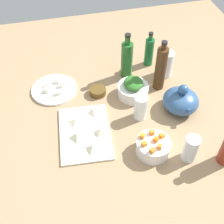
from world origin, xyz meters
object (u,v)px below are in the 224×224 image
at_px(cutting_board, 85,133).
at_px(bowl_carrots, 153,147).
at_px(bowl_small_side, 98,91).
at_px(bottle_1, 149,51).
at_px(drinking_glass_0, 166,64).
at_px(bottle_2, 127,59).
at_px(bowl_greens, 133,91).
at_px(drinking_glass_1, 140,107).
at_px(teapot, 181,101).
at_px(bottle_0, 161,68).
at_px(plate_tofu, 54,90).
at_px(drinking_glass_2, 191,149).

distance_m(cutting_board, bowl_carrots, 0.30).
distance_m(bowl_small_side, bottle_1, 0.36).
relative_size(bowl_carrots, drinking_glass_0, 1.00).
height_order(cutting_board, bottle_2, bottle_2).
distance_m(bowl_greens, bowl_small_side, 0.17).
xyz_separation_m(bottle_1, drinking_glass_1, (0.36, -0.16, -0.02)).
bearing_deg(bottle_2, bottle_1, 115.44).
xyz_separation_m(cutting_board, bowl_small_side, (-0.23, 0.11, 0.01)).
height_order(teapot, drinking_glass_1, teapot).
bearing_deg(bottle_0, plate_tofu, -100.59).
height_order(cutting_board, bowl_carrots, bowl_carrots).
bearing_deg(bottle_1, drinking_glass_1, -23.80).
height_order(bowl_carrots, drinking_glass_2, drinking_glass_2).
bearing_deg(bowl_small_side, teapot, 61.62).
height_order(cutting_board, drinking_glass_2, drinking_glass_2).
distance_m(bowl_small_side, drinking_glass_2, 0.53).
bearing_deg(drinking_glass_2, bowl_small_side, -148.38).
bearing_deg(drinking_glass_2, teapot, 165.20).
bearing_deg(cutting_board, bottle_2, 140.24).
bearing_deg(bowl_greens, cutting_board, -55.68).
height_order(plate_tofu, drinking_glass_1, drinking_glass_1).
relative_size(cutting_board, plate_tofu, 1.38).
relative_size(bottle_0, bottle_2, 1.07).
xyz_separation_m(bowl_small_side, bottle_2, (-0.10, 0.17, 0.09)).
relative_size(plate_tofu, drinking_glass_2, 1.86).
bearing_deg(plate_tofu, drinking_glass_1, 53.43).
height_order(bowl_greens, bottle_2, bottle_2).
distance_m(teapot, drinking_glass_0, 0.25).
xyz_separation_m(bowl_carrots, teapot, (-0.20, 0.20, 0.02)).
distance_m(cutting_board, drinking_glass_0, 0.56).
relative_size(bottle_0, bottle_1, 1.37).
xyz_separation_m(bowl_carrots, drinking_glass_1, (-0.20, 0.01, 0.03)).
bearing_deg(bowl_greens, bottle_2, 176.89).
distance_m(bowl_carrots, teapot, 0.29).
xyz_separation_m(bowl_greens, drinking_glass_1, (0.14, -0.01, 0.03)).
bearing_deg(bottle_2, drinking_glass_2, 10.98).
height_order(bowl_small_side, drinking_glass_0, drinking_glass_0).
height_order(bowl_carrots, bottle_1, bottle_1).
height_order(cutting_board, teapot, teapot).
bearing_deg(drinking_glass_0, bottle_1, -153.16).
distance_m(bowl_carrots, drinking_glass_0, 0.50).
height_order(plate_tofu, bottle_2, bottle_2).
bearing_deg(drinking_glass_1, drinking_glass_2, 25.59).
bearing_deg(bottle_2, bowl_carrots, -2.74).
relative_size(bowl_small_side, drinking_glass_0, 0.58).
relative_size(teapot, bottle_0, 0.68).
xyz_separation_m(drinking_glass_1, drinking_glass_2, (0.26, 0.12, 0.00)).
height_order(bowl_carrots, bottle_0, bottle_0).
bearing_deg(bottle_0, bowl_greens, -78.67).
xyz_separation_m(bowl_greens, bottle_0, (-0.03, 0.14, 0.09)).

